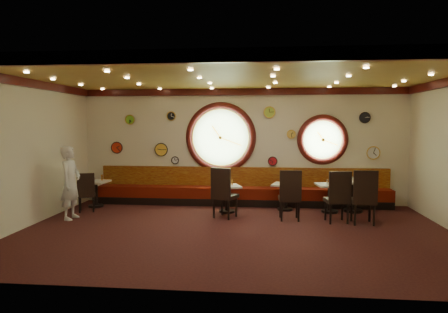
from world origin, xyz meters
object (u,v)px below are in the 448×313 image
(chair_e, at_px, (364,194))
(condiment_c_bottle, at_px, (291,180))
(condiment_e_salt, at_px, (353,178))
(waiter, at_px, (71,183))
(condiment_b_bottle, at_px, (232,182))
(chair_c, at_px, (290,192))
(condiment_a_bottle, at_px, (102,177))
(table_b, at_px, (227,195))
(table_e, at_px, (354,192))
(condiment_a_salt, at_px, (93,179))
(condiment_c_pepper, at_px, (287,182))
(condiment_e_pepper, at_px, (356,179))
(table_d, at_px, (330,195))
(condiment_d_bottle, at_px, (333,180))
(condiment_d_pepper, at_px, (333,182))
(condiment_b_salt, at_px, (224,184))
(condiment_c_salt, at_px, (281,182))
(chair_a, at_px, (86,190))
(condiment_b_pepper, at_px, (228,184))
(chair_d, at_px, (338,193))
(table_a, at_px, (96,190))
(condiment_d_salt, at_px, (327,182))
(chair_b, at_px, (223,189))
(condiment_a_pepper, at_px, (94,179))
(table_c, at_px, (285,193))
(condiment_e_bottle, at_px, (356,176))

(chair_e, height_order, condiment_c_bottle, chair_e)
(condiment_e_salt, height_order, waiter, waiter)
(condiment_b_bottle, height_order, condiment_c_bottle, condiment_c_bottle)
(chair_c, height_order, condiment_a_bottle, chair_c)
(table_b, height_order, condiment_e_salt, condiment_e_salt)
(table_e, xyz_separation_m, condiment_a_salt, (-6.88, 0.03, 0.23))
(condiment_c_pepper, bearing_deg, waiter, -164.72)
(condiment_b_bottle, xyz_separation_m, condiment_e_pepper, (3.11, 0.22, 0.11))
(table_d, relative_size, table_e, 0.76)
(condiment_c_pepper, bearing_deg, table_e, 1.04)
(table_b, xyz_separation_m, condiment_d_bottle, (2.65, 0.31, 0.38))
(condiment_c_pepper, distance_m, condiment_d_pepper, 1.14)
(condiment_b_salt, height_order, condiment_a_bottle, condiment_a_bottle)
(condiment_d_pepper, xyz_separation_m, condiment_e_salt, (0.51, 0.15, 0.08))
(chair_e, distance_m, condiment_b_bottle, 3.18)
(condiment_c_pepper, height_order, condiment_e_pepper, condiment_e_pepper)
(condiment_c_salt, xyz_separation_m, condiment_b_bottle, (-1.25, -0.33, 0.02))
(condiment_e_salt, bearing_deg, chair_a, -174.12)
(chair_a, xyz_separation_m, condiment_a_salt, (-0.13, 0.71, 0.17))
(condiment_e_salt, bearing_deg, condiment_d_bottle, -171.57)
(condiment_b_pepper, xyz_separation_m, waiter, (-3.62, -0.99, 0.12))
(condiment_d_bottle, bearing_deg, condiment_e_pepper, -1.08)
(chair_d, xyz_separation_m, condiment_c_bottle, (-0.97, 1.34, 0.10))
(table_a, height_order, chair_d, chair_d)
(chair_e, xyz_separation_m, condiment_d_salt, (-0.62, 1.20, 0.08))
(chair_b, bearing_deg, table_d, 41.59)
(table_b, xyz_separation_m, chair_b, (-0.04, -0.65, 0.26))
(condiment_c_salt, xyz_separation_m, condiment_c_pepper, (0.14, -0.07, -0.00))
(condiment_d_salt, xyz_separation_m, condiment_e_pepper, (0.73, 0.06, 0.08))
(condiment_c_bottle, relative_size, waiter, 0.10)
(table_e, relative_size, condiment_e_pepper, 11.24)
(table_d, bearing_deg, condiment_a_bottle, 177.97)
(condiment_c_salt, height_order, condiment_d_salt, condiment_d_salt)
(condiment_b_pepper, bearing_deg, waiter, -164.66)
(condiment_a_bottle, bearing_deg, condiment_c_salt, -0.53)
(chair_d, xyz_separation_m, chair_e, (0.54, -0.09, 0.02))
(table_a, bearing_deg, condiment_c_bottle, 1.68)
(chair_c, bearing_deg, chair_a, 173.08)
(chair_c, relative_size, condiment_b_pepper, 6.38)
(table_e, xyz_separation_m, condiment_a_bottle, (-6.65, 0.08, 0.27))
(condiment_a_pepper, bearing_deg, condiment_e_salt, 0.37)
(chair_e, distance_m, condiment_a_pepper, 6.87)
(chair_a, distance_m, waiter, 0.80)
(table_c, xyz_separation_m, condiment_e_bottle, (1.77, 0.03, 0.47))
(table_c, bearing_deg, table_d, -8.63)
(table_a, distance_m, condiment_e_pepper, 6.83)
(condiment_a_salt, xyz_separation_m, waiter, (0.10, -1.46, 0.12))
(condiment_c_bottle, bearing_deg, condiment_b_salt, -164.95)
(condiment_b_bottle, bearing_deg, chair_a, -174.03)
(chair_d, relative_size, condiment_b_pepper, 6.42)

